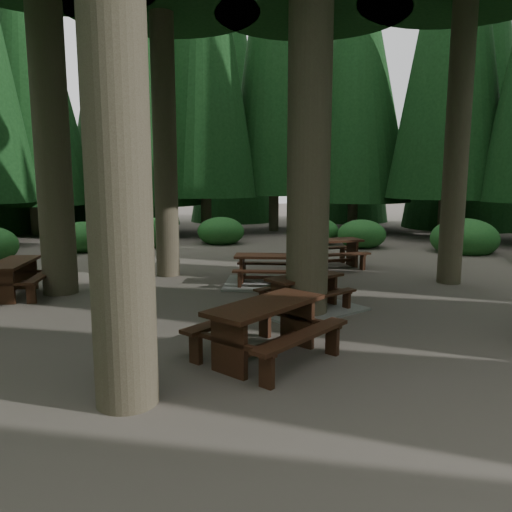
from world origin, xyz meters
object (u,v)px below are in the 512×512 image
object	(u,v)px
picnic_table_b	(13,273)
picnic_table_c	(269,274)
picnic_table_d	(329,249)
picnic_table_e	(266,322)
picnic_table_a	(305,299)

from	to	relation	value
picnic_table_b	picnic_table_c	world-z (taller)	picnic_table_b
picnic_table_c	picnic_table_b	bearing A→B (deg)	-163.66
picnic_table_d	picnic_table_e	distance (m)	8.04
picnic_table_c	picnic_table_d	distance (m)	3.09
picnic_table_c	picnic_table_e	bearing A→B (deg)	-87.98
picnic_table_d	picnic_table_e	size ratio (longest dim) A/B	0.78
picnic_table_c	picnic_table_d	bearing A→B (deg)	56.50
picnic_table_a	picnic_table_c	xyz separation A→B (m)	(0.03, 2.58, 0.02)
picnic_table_a	picnic_table_d	world-z (taller)	picnic_table_d
picnic_table_c	picnic_table_a	bearing A→B (deg)	-70.90
picnic_table_e	picnic_table_b	bearing A→B (deg)	95.21
picnic_table_e	picnic_table_c	bearing A→B (deg)	38.03
picnic_table_a	picnic_table_d	size ratio (longest dim) A/B	1.31
picnic_table_c	picnic_table_e	distance (m)	5.35
picnic_table_e	picnic_table_d	bearing A→B (deg)	25.19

